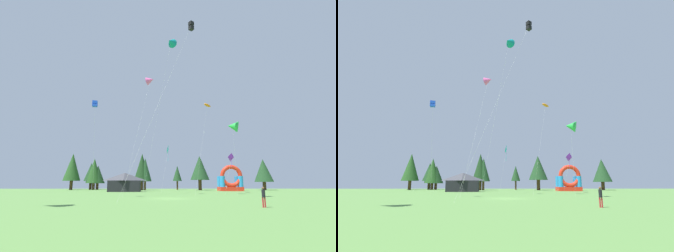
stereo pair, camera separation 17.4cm
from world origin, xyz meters
The scene contains 21 objects.
ground_plane centered at (0.00, 0.00, 0.00)m, with size 120.00×120.00×0.00m, color #5B8C42.
kite_blue_box centered at (-10.41, 1.80, 12.67)m, with size 1.33×5.79×13.12m.
kite_orange_parafoil centered at (7.82, 15.85, 16.85)m, with size 4.41×6.16×17.25m.
kite_black_box centered at (2.89, -1.50, 22.81)m, with size 8.62×6.32×23.53m.
kite_teal_delta centered at (0.44, 8.17, 26.07)m, with size 5.66×3.31×26.96m.
kite_purple_diamond centered at (10.95, 11.53, 6.11)m, with size 1.84×0.90×6.67m.
kite_pink_delta centered at (-3.25, 11.12, 20.09)m, with size 4.02×9.39×20.93m.
kite_cyan_diamond centered at (0.19, 17.63, 8.21)m, with size 1.65×1.72×8.86m.
kite_green_delta centered at (9.16, 3.07, 9.84)m, with size 2.10×2.78×10.74m.
person_near_camera centered at (7.13, -12.23, 0.94)m, with size 0.36×0.36×1.59m.
inflatable_yellow_castle centered at (15.71, 31.83, 2.18)m, with size 5.64×4.38×6.24m.
festival_tent centered at (-9.49, 26.62, 2.08)m, with size 7.04×3.25×4.16m.
tree_row_0 centered at (-27.29, 43.94, 6.40)m, with size 4.95×4.95×10.37m.
tree_row_1 centered at (-22.28, 45.78, 5.07)m, with size 4.07×4.07×7.77m.
tree_row_2 centered at (-21.24, 45.21, 5.44)m, with size 4.55×4.55×9.07m.
tree_row_3 centered at (-20.20, 45.56, 4.36)m, with size 4.29×4.29×6.97m.
tree_row_4 centered at (-6.77, 40.47, 6.19)m, with size 4.37×4.37×10.03m.
tree_row_5 centered at (-5.88, 40.27, 5.48)m, with size 3.74×3.74×8.71m.
tree_row_6 centered at (3.21, 42.95, 4.57)m, with size 2.60×2.60×6.78m.
tree_row_7 centered at (9.31, 40.01, 6.01)m, with size 5.23×5.23×9.38m.
tree_row_8 centered at (27.47, 40.90, 5.36)m, with size 5.24×5.24×8.58m.
Camera 2 is at (-0.63, -33.45, 1.86)m, focal length 27.99 mm.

